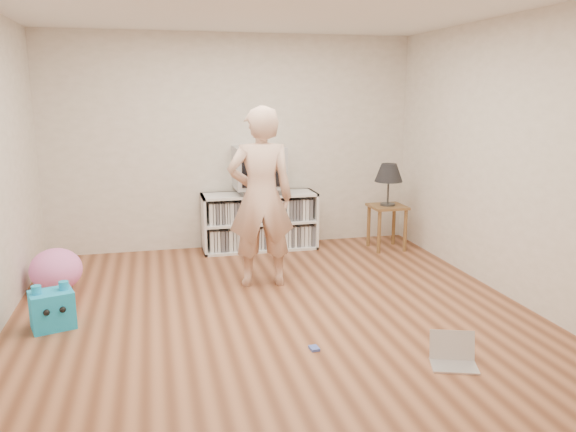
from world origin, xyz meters
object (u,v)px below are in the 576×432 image
at_px(crt_tv, 259,167).
at_px(laptop, 453,356).
at_px(side_table, 387,216).
at_px(person, 261,198).
at_px(table_lamp, 389,174).
at_px(dvd_deck, 259,191).
at_px(plush_pink, 56,270).
at_px(plush_blue, 52,309).
at_px(media_unit, 259,221).

xyz_separation_m(crt_tv, laptop, (0.78, -3.31, -0.96)).
height_order(side_table, person, person).
bearing_deg(laptop, side_table, 95.13).
relative_size(side_table, laptop, 1.43).
bearing_deg(table_lamp, dvd_deck, 166.40).
bearing_deg(side_table, plush_pink, -170.32).
xyz_separation_m(crt_tv, plush_pink, (-2.22, -1.01, -0.81)).
height_order(dvd_deck, plush_blue, dvd_deck).
xyz_separation_m(crt_tv, table_lamp, (1.53, -0.37, -0.08)).
distance_m(side_table, person, 2.05).
bearing_deg(side_table, laptop, -104.35).
relative_size(side_table, table_lamp, 1.07).
bearing_deg(side_table, table_lamp, 180.00).
bearing_deg(laptop, table_lamp, 95.13).
relative_size(media_unit, plush_pink, 2.83).
bearing_deg(person, crt_tv, -95.64).
distance_m(dvd_deck, crt_tv, 0.29).
distance_m(crt_tv, plush_pink, 2.57).
relative_size(dvd_deck, table_lamp, 0.87).
height_order(crt_tv, laptop, crt_tv).
height_order(dvd_deck, crt_tv, crt_tv).
height_order(side_table, plush_blue, side_table).
relative_size(person, laptop, 4.63).
xyz_separation_m(dvd_deck, laptop, (0.78, -3.31, -0.67)).
relative_size(media_unit, crt_tv, 2.33).
bearing_deg(media_unit, crt_tv, -90.00).
xyz_separation_m(dvd_deck, plush_pink, (-2.22, -1.01, -0.52)).
height_order(media_unit, dvd_deck, dvd_deck).
relative_size(media_unit, person, 0.78).
bearing_deg(plush_blue, dvd_deck, 25.64).
bearing_deg(plush_blue, table_lamp, 6.36).
relative_size(side_table, plush_pink, 1.11).
height_order(dvd_deck, laptop, dvd_deck).
height_order(table_lamp, laptop, table_lamp).
distance_m(side_table, table_lamp, 0.53).
relative_size(person, plush_blue, 4.53).
relative_size(table_lamp, person, 0.29).
bearing_deg(laptop, plush_pink, 161.96).
bearing_deg(dvd_deck, media_unit, 90.00).
height_order(side_table, laptop, side_table).
height_order(dvd_deck, person, person).
xyz_separation_m(table_lamp, laptop, (-0.75, -2.94, -0.88)).
height_order(media_unit, plush_pink, media_unit).
xyz_separation_m(dvd_deck, person, (-0.23, -1.31, 0.16)).
bearing_deg(plush_blue, person, 1.86).
bearing_deg(table_lamp, laptop, -104.35).
relative_size(table_lamp, laptop, 1.34).
height_order(person, plush_pink, person).
xyz_separation_m(side_table, laptop, (-0.75, -2.94, -0.36)).
bearing_deg(plush_pink, laptop, -37.52).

